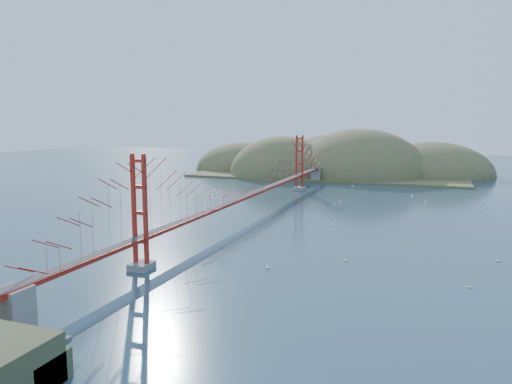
% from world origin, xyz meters
% --- Properties ---
extents(ground, '(320.00, 320.00, 0.00)m').
position_xyz_m(ground, '(0.00, 0.00, 0.00)').
color(ground, '#2A4655').
rests_on(ground, ground).
extents(bridge, '(2.20, 94.40, 12.00)m').
position_xyz_m(bridge, '(0.00, 0.18, 7.01)').
color(bridge, gray).
rests_on(bridge, ground).
extents(far_headlands, '(84.00, 58.00, 25.00)m').
position_xyz_m(far_headlands, '(2.21, 68.52, 0.00)').
color(far_headlands, '#786545').
rests_on(far_headlands, ground).
extents(sailboat_17, '(0.59, 0.58, 0.66)m').
position_xyz_m(sailboat_17, '(34.60, 16.40, 0.15)').
color(sailboat_17, white).
rests_on(sailboat_17, ground).
extents(sailboat_14, '(0.55, 0.55, 0.59)m').
position_xyz_m(sailboat_14, '(35.64, 5.53, 0.14)').
color(sailboat_14, white).
rests_on(sailboat_14, ground).
extents(sailboat_6, '(0.56, 0.56, 0.61)m').
position_xyz_m(sailboat_6, '(18.67, -19.82, 0.14)').
color(sailboat_6, white).
rests_on(sailboat_6, ground).
extents(sailboat_15, '(0.61, 0.61, 0.66)m').
position_xyz_m(sailboat_15, '(23.06, 28.81, 0.15)').
color(sailboat_15, white).
rests_on(sailboat_15, ground).
extents(sailboat_2, '(0.51, 0.43, 0.59)m').
position_xyz_m(sailboat_2, '(30.78, -24.52, 0.14)').
color(sailboat_2, white).
rests_on(sailboat_2, ground).
extents(sailboat_10, '(0.48, 0.57, 0.66)m').
position_xyz_m(sailboat_10, '(11.76, -25.21, 0.15)').
color(sailboat_10, white).
rests_on(sailboat_10, ground).
extents(sailboat_9, '(0.46, 0.51, 0.58)m').
position_xyz_m(sailboat_9, '(35.82, 9.73, 0.14)').
color(sailboat_9, white).
rests_on(sailboat_9, ground).
extents(sailboat_4, '(0.47, 0.51, 0.58)m').
position_xyz_m(sailboat_4, '(34.82, 21.89, 0.14)').
color(sailboat_4, white).
rests_on(sailboat_4, ground).
extents(sailboat_3, '(0.57, 0.47, 0.66)m').
position_xyz_m(sailboat_3, '(10.66, 14.32, 0.15)').
color(sailboat_3, white).
rests_on(sailboat_3, ground).
extents(sailboat_0, '(0.42, 0.50, 0.58)m').
position_xyz_m(sailboat_0, '(13.72, -2.29, 0.14)').
color(sailboat_0, white).
rests_on(sailboat_0, ground).
extents(sailboat_13, '(0.65, 0.65, 0.70)m').
position_xyz_m(sailboat_13, '(34.08, -14.43, 0.15)').
color(sailboat_13, white).
rests_on(sailboat_13, ground).
extents(sailboat_12, '(0.65, 0.59, 0.74)m').
position_xyz_m(sailboat_12, '(9.65, 40.61, 0.16)').
color(sailboat_12, white).
rests_on(sailboat_12, ground).
extents(sailboat_16, '(0.52, 0.52, 0.59)m').
position_xyz_m(sailboat_16, '(11.15, 17.83, 0.14)').
color(sailboat_16, white).
rests_on(sailboat_16, ground).
extents(sailboat_extra_0, '(0.50, 0.55, 0.62)m').
position_xyz_m(sailboat_extra_0, '(25.75, 22.56, 0.14)').
color(sailboat_extra_0, white).
rests_on(sailboat_extra_0, ground).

